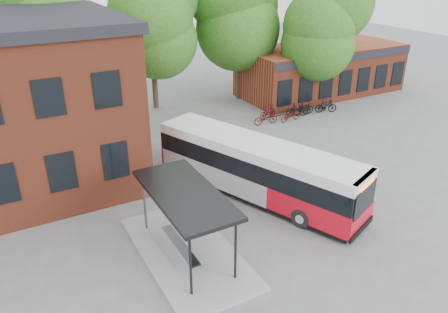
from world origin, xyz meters
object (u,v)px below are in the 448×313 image
bicycle_0 (266,118)px  bicycle_2 (291,115)px  bicycle_1 (268,112)px  bicycle_6 (303,109)px  bicycle_3 (297,110)px  bicycle_extra_0 (328,103)px  bicycle_4 (291,112)px  city_bus (256,170)px  bicycle_5 (302,109)px  bicycle_7 (326,106)px  bus_shelter (186,223)px

bicycle_0 → bicycle_2: (1.94, -0.32, -0.01)m
bicycle_0 → bicycle_1: size_ratio=1.06×
bicycle_1 → bicycle_6: (2.84, -0.59, -0.04)m
bicycle_0 → bicycle_2: bicycle_0 is taller
bicycle_0 → bicycle_6: (3.63, 0.34, -0.00)m
bicycle_0 → bicycle_6: size_ratio=1.00×
bicycle_3 → bicycle_extra_0: size_ratio=1.19×
bicycle_4 → bicycle_extra_0: size_ratio=1.08×
bicycle_1 → bicycle_extra_0: (5.31, -0.47, -0.06)m
bicycle_0 → bicycle_extra_0: (6.11, 0.46, -0.02)m
bicycle_2 → bicycle_3: bicycle_3 is taller
city_bus → bicycle_3: (8.95, 8.28, -0.89)m
city_bus → bicycle_5: 12.68m
city_bus → bicycle_7: (11.45, 7.97, -0.93)m
city_bus → bicycle_extra_0: size_ratio=7.44×
bus_shelter → bicycle_2: size_ratio=3.92×
bicycle_1 → bicycle_5: bearing=-119.7°
bicycle_5 → bicycle_7: 2.02m
city_bus → bicycle_extra_0: bearing=13.4°
bicycle_2 → bicycle_extra_0: bearing=-84.0°
bicycle_7 → bicycle_5: bearing=101.8°
city_bus → bicycle_2: bearing=22.6°
city_bus → bicycle_1: bearing=31.2°
bicycle_2 → bicycle_5: bearing=-72.3°
bicycle_6 → bicycle_extra_0: (2.48, 0.12, -0.02)m
bicycle_6 → bicycle_3: bearing=103.6°
bicycle_0 → bicycle_2: bearing=-93.3°
bicycle_0 → bicycle_7: bicycle_7 is taller
bus_shelter → bicycle_1: bearing=44.6°
bicycle_2 → bicycle_5: bicycle_2 is taller
bus_shelter → bicycle_1: size_ratio=4.09×
bicycle_5 → bicycle_extra_0: bicycle_extra_0 is taller
bicycle_3 → bicycle_5: (0.52, 0.10, -0.10)m
bicycle_2 → bicycle_6: size_ratio=0.99×
bicycle_0 → bicycle_7: size_ratio=1.07×
bicycle_1 → bicycle_6: 2.90m
bicycle_1 → bicycle_7: bicycle_1 is taller
bicycle_1 → bicycle_extra_0: bearing=-111.4°
bicycle_4 → bicycle_6: bicycle_6 is taller
city_bus → bicycle_0: 10.11m
bicycle_7 → bicycle_1: bearing=100.7°
bicycle_2 → bicycle_extra_0: 4.24m
bus_shelter → bicycle_0: bearing=44.2°
bus_shelter → bicycle_1: (11.80, 11.65, -0.94)m
city_bus → bicycle_7: city_bus is taller
bicycle_3 → bicycle_7: bicycle_3 is taller
bicycle_4 → bicycle_1: bearing=44.7°
bicycle_0 → bicycle_5: 3.47m
bus_shelter → bicycle_extra_0: bearing=33.1°
bicycle_0 → bicycle_2: size_ratio=1.02×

